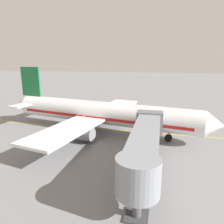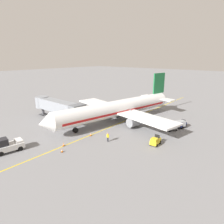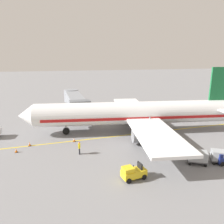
{
  "view_description": "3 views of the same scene",
  "coord_description": "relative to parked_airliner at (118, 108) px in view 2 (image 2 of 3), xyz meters",
  "views": [
    {
      "loc": [
        33.43,
        8.58,
        11.59
      ],
      "look_at": [
        -1.48,
        0.23,
        2.84
      ],
      "focal_mm": 33.2,
      "sensor_mm": 36.0,
      "label": 1
    },
    {
      "loc": [
        -26.4,
        33.49,
        14.95
      ],
      "look_at": [
        1.75,
        0.28,
        2.54
      ],
      "focal_mm": 31.33,
      "sensor_mm": 36.0,
      "label": 2
    },
    {
      "loc": [
        -28.97,
        12.04,
        11.82
      ],
      "look_at": [
        2.93,
        2.31,
        3.24
      ],
      "focal_mm": 32.83,
      "sensor_mm": 36.0,
      "label": 3
    }
  ],
  "objects": [
    {
      "name": "ground_plane",
      "position": [
        -1.14,
        1.27,
        -3.19
      ],
      "size": [
        400.0,
        400.0,
        0.0
      ],
      "primitive_type": "plane",
      "color": "slate"
    },
    {
      "name": "gate_lead_in_line",
      "position": [
        -1.14,
        1.27,
        -3.18
      ],
      "size": [
        0.24,
        80.0,
        0.01
      ],
      "primitive_type": "cube",
      "color": "gold",
      "rests_on": "ground"
    },
    {
      "name": "parked_airliner",
      "position": [
        0.0,
        0.0,
        0.0
      ],
      "size": [
        30.44,
        37.18,
        10.63
      ],
      "color": "white",
      "rests_on": "ground"
    },
    {
      "name": "jet_bridge",
      "position": [
        11.89,
        8.54,
        0.27
      ],
      "size": [
        16.89,
        3.5,
        4.98
      ],
      "color": "gray",
      "rests_on": "ground"
    },
    {
      "name": "pushback_tractor",
      "position": [
        4.03,
        23.65,
        -2.09
      ],
      "size": [
        2.9,
        4.71,
        2.4
      ],
      "color": "silver",
      "rests_on": "ground"
    },
    {
      "name": "baggage_tug_lead",
      "position": [
        -13.14,
        -5.69,
        -2.47
      ],
      "size": [
        1.5,
        2.61,
        1.62
      ],
      "color": "navy",
      "rests_on": "ground"
    },
    {
      "name": "baggage_tug_trailing",
      "position": [
        -12.99,
        5.85,
        -2.47
      ],
      "size": [
        1.54,
        2.62,
        1.62
      ],
      "color": "gold",
      "rests_on": "ground"
    },
    {
      "name": "baggage_cart_front",
      "position": [
        -12.28,
        -2.48,
        -2.24
      ],
      "size": [
        2.22,
        2.86,
        1.58
      ],
      "color": "#4C4C51",
      "rests_on": "ground"
    },
    {
      "name": "baggage_cart_second_in_train",
      "position": [
        -13.0,
        -5.19,
        -2.24
      ],
      "size": [
        2.22,
        2.86,
        1.58
      ],
      "color": "#4C4C51",
      "rests_on": "ground"
    },
    {
      "name": "ground_crew_wing_walker",
      "position": [
        -5.77,
        10.25,
        -2.23
      ],
      "size": [
        0.72,
        0.34,
        1.69
      ],
      "color": "#232328",
      "rests_on": "ground"
    },
    {
      "name": "safety_cone_nose_left",
      "position": [
        -1.43,
        10.42,
        -2.9
      ],
      "size": [
        0.36,
        0.36,
        0.59
      ],
      "color": "black",
      "rests_on": "ground"
    },
    {
      "name": "safety_cone_nose_right",
      "position": [
        -1.16,
        16.6,
        -2.9
      ],
      "size": [
        0.36,
        0.36,
        0.59
      ],
      "color": "black",
      "rests_on": "ground"
    },
    {
      "name": "safety_cone_wing_tip",
      "position": [
        -2.84,
        18.12,
        -2.9
      ],
      "size": [
        0.36,
        0.36,
        0.59
      ],
      "color": "black",
      "rests_on": "ground"
    }
  ]
}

